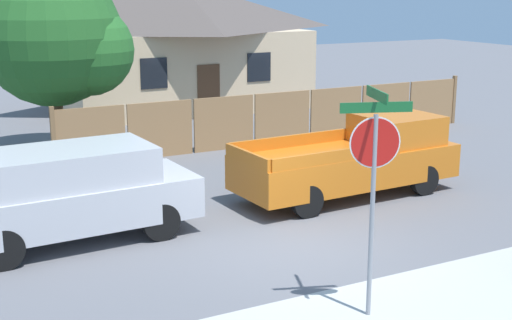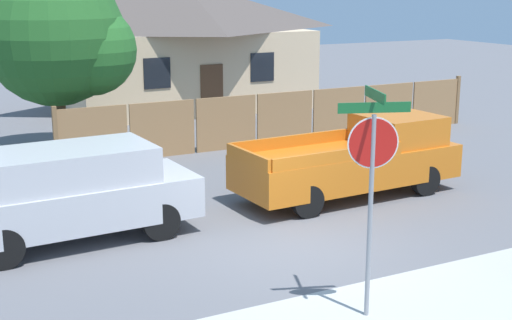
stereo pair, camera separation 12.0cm
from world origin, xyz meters
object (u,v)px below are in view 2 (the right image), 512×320
object	(u,v)px
house	(182,42)
stop_sign	(372,164)
orange_pickup	(357,159)
oak_tree	(62,39)
red_suv	(70,191)

from	to	relation	value
house	stop_sign	world-z (taller)	house
house	orange_pickup	distance (m)	13.86
oak_tree	red_suv	xyz separation A→B (m)	(-1.65, -7.40, -2.36)
stop_sign	red_suv	bearing A→B (deg)	140.79
red_suv	stop_sign	xyz separation A→B (m)	(3.17, -5.32, 1.37)
house	red_suv	bearing A→B (deg)	-119.66
oak_tree	orange_pickup	size ratio (longest dim) A/B	0.99
red_suv	orange_pickup	size ratio (longest dim) A/B	0.89
house	orange_pickup	xyz separation A→B (m)	(-1.09, -13.71, -1.75)
oak_tree	house	bearing A→B (deg)	45.69
oak_tree	red_suv	bearing A→B (deg)	-102.55
house	red_suv	world-z (taller)	house
orange_pickup	oak_tree	bearing A→B (deg)	121.97
stop_sign	house	bearing A→B (deg)	96.27
house	orange_pickup	world-z (taller)	house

